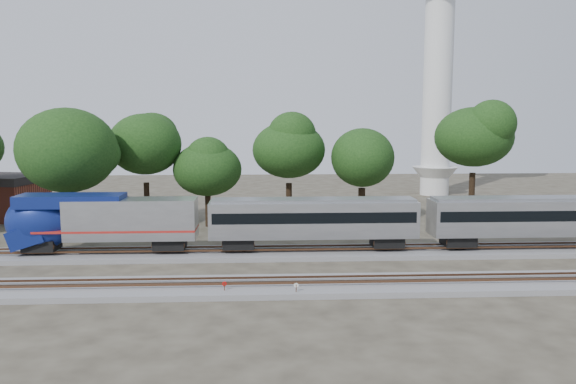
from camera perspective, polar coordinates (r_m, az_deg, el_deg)
The scene contains 12 objects.
ground at distance 43.98m, azimuth -7.53°, elevation -8.32°, with size 160.00×160.00×0.00m, color #383328.
track_far at distance 49.72m, azimuth -6.98°, elevation -6.23°, with size 160.00×5.00×0.73m.
track_near at distance 40.09m, azimuth -8.00°, elevation -9.57°, with size 160.00×5.00×0.73m.
switch_stand_red at distance 38.56m, azimuth -6.48°, elevation -9.54°, with size 0.31×0.15×1.02m.
switch_stand_white at distance 38.02m, azimuth 0.83°, elevation -9.75°, with size 0.32×0.06×1.01m.
switch_lever at distance 38.85m, azimuth 3.29°, elevation -10.15°, with size 0.50×0.30×0.30m, color #512D19.
tree_2 at distance 59.40m, azimuth -21.51°, elevation 3.95°, with size 9.00×9.00×12.69m.
tree_3 at distance 63.52m, azimuth -14.32°, elevation 4.71°, with size 9.34×9.34×13.16m.
tree_4 at distance 62.70m, azimuth -8.20°, elevation 2.27°, with size 6.50×6.50×9.16m.
tree_5 at distance 65.06m, azimuth 0.10°, elevation 4.28°, with size 8.51×8.51×12.00m.
tree_6 at distance 64.39m, azimuth 7.56°, elevation 3.47°, with size 7.70×7.70×10.85m.
tree_7 at distance 73.89m, azimuth 18.37°, elevation 5.31°, with size 9.87×9.87×13.92m.
Camera 1 is at (3.58, -42.21, 11.80)m, focal length 35.00 mm.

